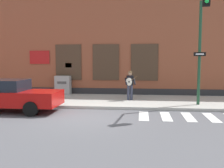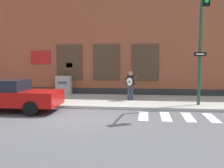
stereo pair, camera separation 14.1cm
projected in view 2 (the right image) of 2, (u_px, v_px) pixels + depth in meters
The scene contains 8 objects.
ground_plane at pixel (84, 118), 11.19m from camera, with size 160.00×160.00×0.00m, color #56565B.
sidewalk at pixel (101, 101), 15.37m from camera, with size 28.00×4.65×0.15m.
building_backdrop at pixel (111, 47), 19.33m from camera, with size 28.00×4.06×6.79m.
crosswalk at pixel (200, 117), 11.18m from camera, with size 5.20×1.90×0.01m.
red_car at pixel (11, 95), 12.44m from camera, with size 4.60×1.99×1.53m.
busker at pixel (130, 84), 15.00m from camera, with size 0.76×0.60×1.67m.
traffic_light at pixel (202, 30), 12.33m from camera, with size 0.69×2.47×5.45m.
utility_box at pixel (64, 85), 17.51m from camera, with size 1.03×0.53×1.25m.
Camera 2 is at (2.56, -10.77, 2.48)m, focal length 42.00 mm.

